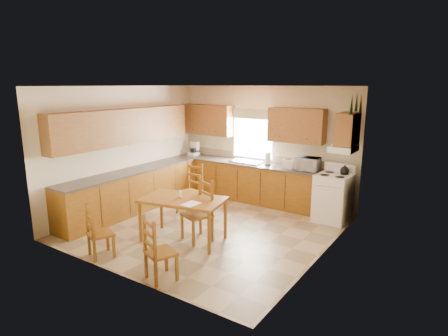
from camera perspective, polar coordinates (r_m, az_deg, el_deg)
The scene contains 35 objects.
floor at distance 7.42m, azimuth -2.28°, elevation -8.99°, with size 4.50×4.50×0.00m, color #978561.
ceiling at distance 6.89m, azimuth -2.48°, elevation 12.36°, with size 4.50×4.50×0.00m, color brown.
wall_left at distance 8.53m, azimuth -14.71°, elevation 2.90°, with size 4.50×4.50×0.00m, color beige.
wall_right at distance 6.02m, azimuth 15.23°, elevation -1.10°, with size 4.50×4.50×0.00m, color beige.
wall_back at distance 8.92m, azimuth 6.17°, elevation 3.66°, with size 4.50×4.50×0.00m, color beige.
wall_front at distance 5.43m, azimuth -16.50°, elevation -2.66°, with size 4.50×4.50×0.00m, color beige.
lower_cab_back at distance 9.03m, azimuth 3.04°, elevation -2.08°, with size 3.75×0.60×0.88m, color brown.
lower_cab_left at distance 8.41m, azimuth -13.76°, elevation -3.54°, with size 0.60×3.60×0.88m, color brown.
counter_back at distance 8.92m, azimuth 3.07°, elevation 0.78°, with size 3.75×0.63×0.04m, color #473F39.
counter_left at distance 8.30m, azimuth -13.92°, elevation -0.49°, with size 0.63×3.60×0.04m, color #473F39.
backsplash at distance 9.15m, azimuth 4.01°, elevation 1.76°, with size 3.75×0.01×0.18m, color gray.
upper_cab_back_left at distance 9.53m, azimuth -2.56°, elevation 7.35°, with size 1.41×0.33×0.75m, color brown.
upper_cab_back_right at distance 8.34m, azimuth 11.01°, elevation 6.38°, with size 1.25×0.33×0.75m, color brown.
upper_cab_left at distance 8.24m, azimuth -14.91°, elevation 6.11°, with size 0.33×3.60×0.75m, color brown.
upper_cab_stove at distance 7.53m, azimuth 18.31°, elevation 5.66°, with size 0.33×0.62×0.62m, color brown.
range_hood at distance 7.60m, azimuth 17.75°, elevation 2.86°, with size 0.44×0.62×0.12m, color silver.
window_frame at distance 9.01m, azimuth 4.41°, elevation 5.07°, with size 1.13×0.02×1.18m, color silver.
window_pane at distance 9.00m, azimuth 4.40°, elevation 5.06°, with size 1.05×0.01×1.10m, color white.
window_valance at distance 8.93m, azimuth 4.37°, elevation 8.23°, with size 1.19×0.01×0.24m, color #486038.
sink_basin at distance 8.88m, azimuth 3.49°, elevation 0.97°, with size 0.75×0.45×0.04m, color silver.
pine_decal_a at distance 7.15m, azimuth 18.88°, elevation 9.15°, with size 0.22×0.22×0.36m, color #19471B.
pine_decal_b at distance 7.46m, azimuth 19.56°, elevation 9.53°, with size 0.22×0.22×0.36m, color #19471B.
pine_decal_c at distance 7.77m, azimuth 20.14°, elevation 9.29°, with size 0.22×0.22×0.36m, color #19471B.
stove at distance 7.91m, azimuth 16.27°, elevation -4.46°, with size 0.64×0.66×0.95m, color silver.
coffeemaker at distance 9.78m, azimuth -4.64°, elevation 2.88°, with size 0.19×0.23×0.32m, color silver.
paper_towel at distance 8.63m, azimuth 6.70°, elevation 1.41°, with size 0.12×0.12×0.29m, color white.
toaster at distance 8.33m, azimuth 9.70°, elevation 0.59°, with size 0.24×0.16×0.20m, color silver.
microwave at distance 8.21m, azimuth 12.50°, elevation 0.62°, with size 0.48×0.35×0.29m, color silver.
dining_table at distance 6.74m, azimuth -6.24°, elevation -7.79°, with size 1.45×0.83×0.78m, color brown.
chair_near_left at distance 6.39m, azimuth -18.34°, elevation -8.95°, with size 0.38×0.36×0.90m, color brown.
chair_near_right at distance 5.47m, azimuth -9.64°, elevation -11.95°, with size 0.40×0.38×0.95m, color brown.
chair_far_left at distance 8.04m, azimuth -5.28°, elevation -3.25°, with size 0.45×0.43×1.07m, color brown.
chair_far_right at distance 6.65m, azimuth -4.17°, elevation -6.51°, with size 0.46×0.44×1.11m, color brown.
table_paper at distance 6.31m, azimuth -5.06°, elevation -5.45°, with size 0.23×0.31×0.00m, color white.
table_card at distance 6.66m, azimuth -6.57°, elevation -3.98°, with size 0.09×0.02×0.12m, color white.
Camera 1 is at (4.06, -5.57, 2.74)m, focal length 30.00 mm.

